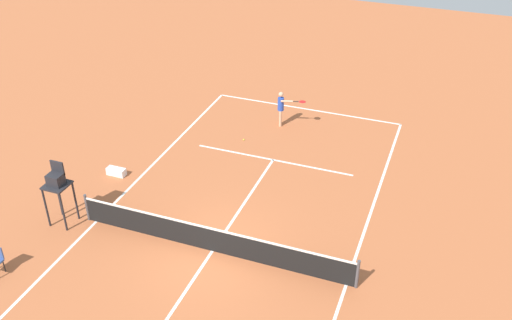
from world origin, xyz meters
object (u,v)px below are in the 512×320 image
tennis_ball (244,140)px  umpire_chair (57,184)px  player_serving (282,106)px  equipment_bag (116,172)px

tennis_ball → umpire_chair: bearing=63.6°
player_serving → umpire_chair: size_ratio=0.69×
player_serving → umpire_chair: (4.89, 9.53, 0.62)m
tennis_ball → equipment_bag: bearing=49.4°
player_serving → equipment_bag: bearing=-54.3°
umpire_chair → tennis_ball: bearing=-116.4°
equipment_bag → tennis_ball: bearing=-130.6°
player_serving → tennis_ball: 2.41m
player_serving → tennis_ball: size_ratio=24.52×
player_serving → equipment_bag: 7.96m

